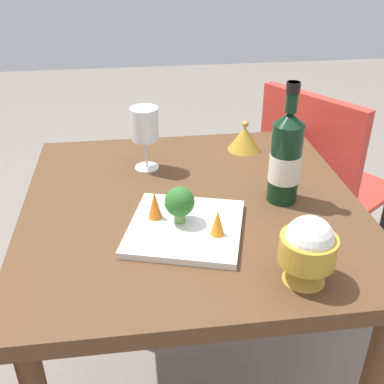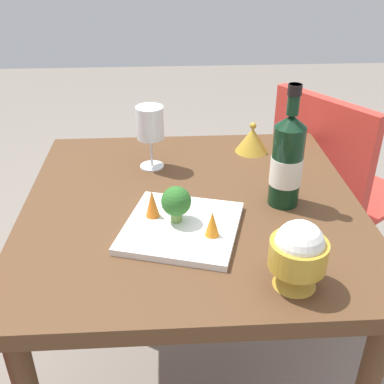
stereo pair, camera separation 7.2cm
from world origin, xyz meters
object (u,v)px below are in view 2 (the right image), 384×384
at_px(wine_glass, 150,124).
at_px(broccoli_floret, 176,202).
at_px(rice_bowl, 298,254).
at_px(wine_bottle, 287,160).
at_px(carrot_garnish_left, 152,203).
at_px(carrot_garnish_right, 212,224).
at_px(chair_by_wall, 329,180).
at_px(serving_plate, 181,227).
at_px(rice_bowl_lid, 252,140).

distance_m(wine_glass, broccoli_floret, 0.32).
bearing_deg(broccoli_floret, rice_bowl, -43.93).
distance_m(wine_bottle, rice_bowl, 0.31).
bearing_deg(carrot_garnish_left, broccoli_floret, -23.58).
bearing_deg(wine_bottle, carrot_garnish_right, -141.71).
distance_m(chair_by_wall, serving_plate, 0.83).
bearing_deg(carrot_garnish_left, wine_glass, 91.30).
distance_m(wine_bottle, carrot_garnish_left, 0.34).
xyz_separation_m(chair_by_wall, serving_plate, (-0.55, -0.58, 0.21)).
xyz_separation_m(chair_by_wall, broccoli_floret, (-0.57, -0.56, 0.27)).
distance_m(wine_bottle, serving_plate, 0.30).
distance_m(rice_bowl, broccoli_floret, 0.31).
bearing_deg(serving_plate, carrot_garnish_left, 148.39).
distance_m(wine_glass, serving_plate, 0.35).
bearing_deg(chair_by_wall, broccoli_floret, -79.65).
bearing_deg(chair_by_wall, rice_bowl_lid, -97.09).
relative_size(rice_bowl_lid, carrot_garnish_right, 1.68).
bearing_deg(wine_glass, carrot_garnish_left, -88.70).
distance_m(chair_by_wall, wine_bottle, 0.64).
distance_m(rice_bowl_lid, carrot_garnish_right, 0.49).
xyz_separation_m(carrot_garnish_left, carrot_garnish_right, (0.13, -0.08, -0.00)).
bearing_deg(rice_bowl, broccoli_floret, 136.07).
relative_size(rice_bowl_lid, carrot_garnish_left, 1.49).
distance_m(wine_bottle, broccoli_floret, 0.29).
distance_m(wine_bottle, carrot_garnish_right, 0.25).
distance_m(chair_by_wall, wine_glass, 0.75).
height_order(rice_bowl, rice_bowl_lid, rice_bowl).
height_order(chair_by_wall, carrot_garnish_left, chair_by_wall).
relative_size(wine_glass, rice_bowl, 1.26).
bearing_deg(carrot_garnish_left, rice_bowl_lid, 51.52).
bearing_deg(rice_bowl, wine_glass, 118.37).
height_order(broccoli_floret, carrot_garnish_right, broccoli_floret).
height_order(wine_glass, rice_bowl, wine_glass).
relative_size(chair_by_wall, carrot_garnish_left, 12.70).
distance_m(chair_by_wall, carrot_garnish_right, 0.83).
xyz_separation_m(wine_glass, serving_plate, (0.07, -0.33, -0.12)).
relative_size(rice_bowl, broccoli_floret, 1.65).
relative_size(chair_by_wall, carrot_garnish_right, 14.30).
relative_size(rice_bowl_lid, serving_plate, 0.32).
xyz_separation_m(wine_bottle, wine_glass, (-0.33, 0.22, 0.01)).
relative_size(serving_plate, carrot_garnish_right, 5.22).
bearing_deg(chair_by_wall, rice_bowl, -58.51).
relative_size(wine_glass, carrot_garnish_left, 2.67).
height_order(chair_by_wall, broccoli_floret, chair_by_wall).
height_order(carrot_garnish_left, carrot_garnish_right, carrot_garnish_left).
bearing_deg(wine_bottle, carrot_garnish_left, -168.37).
height_order(chair_by_wall, wine_glass, wine_glass).
bearing_deg(wine_glass, rice_bowl, -61.63).
distance_m(serving_plate, carrot_garnish_left, 0.09).
height_order(wine_bottle, broccoli_floret, wine_bottle).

